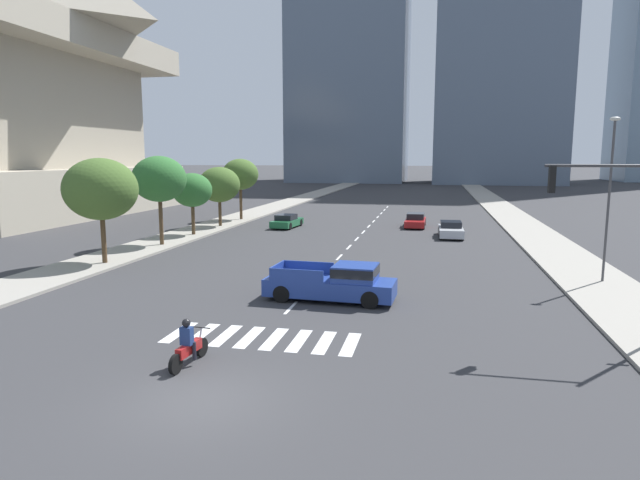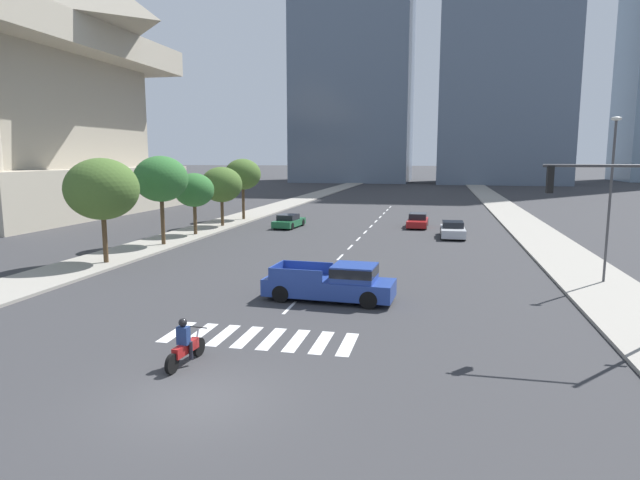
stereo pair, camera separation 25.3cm
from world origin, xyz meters
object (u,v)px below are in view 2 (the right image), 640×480
(traffic_signal_near, at_px, (617,217))
(street_tree_second, at_px, (161,179))
(motorcycle_lead, at_px, (185,346))
(sedan_red_2, at_px, (418,221))
(sedan_green_0, at_px, (289,221))
(sedan_silver_1, at_px, (453,230))
(street_lamp_east, at_px, (611,188))
(street_tree_fifth, at_px, (243,174))
(pickup_truck, at_px, (335,283))
(street_tree_nearest, at_px, (102,189))
(street_tree_third, at_px, (194,190))
(street_tree_fourth, at_px, (222,185))

(traffic_signal_near, relative_size, street_tree_second, 1.00)
(motorcycle_lead, height_order, sedan_red_2, motorcycle_lead)
(sedan_green_0, relative_size, sedan_silver_1, 0.98)
(motorcycle_lead, xyz_separation_m, street_lamp_east, (15.59, 14.28, 4.21))
(sedan_silver_1, distance_m, street_lamp_east, 17.14)
(traffic_signal_near, xyz_separation_m, street_tree_fifth, (-24.79, 32.22, 0.22))
(pickup_truck, distance_m, street_tree_second, 19.47)
(pickup_truck, relative_size, sedan_red_2, 1.24)
(pickup_truck, height_order, street_tree_nearest, street_tree_nearest)
(street_tree_third, bearing_deg, sedan_red_2, 29.01)
(sedan_green_0, xyz_separation_m, street_tree_third, (-5.94, -6.70, 3.13))
(pickup_truck, height_order, street_tree_third, street_tree_third)
(pickup_truck, bearing_deg, street_tree_third, 133.76)
(motorcycle_lead, height_order, traffic_signal_near, traffic_signal_near)
(motorcycle_lead, xyz_separation_m, sedan_red_2, (5.61, 35.24, -0.01))
(traffic_signal_near, distance_m, street_tree_fifth, 40.66)
(street_lamp_east, distance_m, street_tree_second, 27.96)
(street_lamp_east, height_order, street_tree_third, street_lamp_east)
(street_lamp_east, xyz_separation_m, street_tree_fifth, (-27.28, 22.50, -0.19))
(street_tree_third, bearing_deg, traffic_signal_near, -40.39)
(sedan_red_2, bearing_deg, motorcycle_lead, -8.19)
(motorcycle_lead, bearing_deg, street_tree_fourth, 25.99)
(motorcycle_lead, bearing_deg, sedan_silver_1, -10.79)
(pickup_truck, height_order, sedan_silver_1, pickup_truck)
(sedan_green_0, distance_m, street_tree_fifth, 8.44)
(sedan_green_0, height_order, street_tree_fourth, street_tree_fourth)
(street_lamp_east, relative_size, street_tree_fourth, 1.52)
(street_tree_nearest, bearing_deg, street_tree_second, 90.00)
(street_tree_nearest, bearing_deg, street_tree_fourth, 90.00)
(pickup_truck, relative_size, street_tree_fourth, 1.10)
(sedan_green_0, height_order, sedan_silver_1, sedan_silver_1)
(street_lamp_east, xyz_separation_m, street_tree_second, (-27.28, 6.12, -0.01))
(street_tree_nearest, distance_m, street_tree_third, 12.18)
(sedan_red_2, bearing_deg, street_tree_second, -48.53)
(motorcycle_lead, xyz_separation_m, traffic_signal_near, (13.11, 4.56, 3.80))
(sedan_green_0, xyz_separation_m, street_tree_second, (-5.94, -11.95, 4.21))
(street_tree_third, distance_m, street_tree_fifth, 11.16)
(street_lamp_east, bearing_deg, street_tree_nearest, -178.34)
(street_tree_nearest, bearing_deg, street_tree_third, 90.00)
(traffic_signal_near, distance_m, street_tree_nearest, 26.35)
(sedan_green_0, distance_m, traffic_signal_near, 33.81)
(sedan_green_0, height_order, street_lamp_east, street_lamp_east)
(street_tree_second, bearing_deg, street_tree_fifth, 90.00)
(sedan_silver_1, xyz_separation_m, street_lamp_east, (7.02, -15.06, 4.21))
(sedan_red_2, bearing_deg, street_tree_third, -60.15)
(pickup_truck, distance_m, street_tree_nearest, 16.05)
(pickup_truck, distance_m, sedan_red_2, 27.01)
(street_tree_nearest, bearing_deg, traffic_signal_near, -19.81)
(street_tree_third, xyz_separation_m, street_tree_fourth, (-0.00, 5.64, 0.16))
(street_lamp_east, height_order, street_tree_fifth, street_lamp_east)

